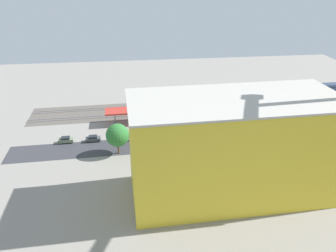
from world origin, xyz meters
name	(u,v)px	position (x,y,z in m)	size (l,w,h in m)	color
ground_plane	(207,133)	(0.00, 0.00, 0.00)	(174.17, 174.17, 0.00)	gray
rail_bed	(194,107)	(0.00, -20.07, 0.00)	(108.86, 14.74, 0.01)	#5B544C
street_asphalt	(211,140)	(0.00, 4.07, 0.00)	(108.86, 9.00, 0.01)	#38383D
track_rails	(194,107)	(0.00, -20.07, 0.18)	(108.82, 11.31, 0.12)	#9E9EA8
platform_canopy_near	(196,107)	(1.37, -10.92, 4.10)	(56.50, 6.97, 4.36)	#B73328
locomotive	(273,95)	(-29.83, -23.44, 1.89)	(14.35, 3.36, 5.31)	black
passenger_coach	(331,90)	(-52.40, -23.44, 3.00)	(18.13, 3.36, 5.71)	black
freight_coach_far	(178,103)	(6.25, -16.70, 3.21)	(19.16, 3.39, 6.09)	black
parked_car_0	(266,128)	(-17.50, 0.29, 0.77)	(4.53, 2.03, 1.71)	black
parked_car_1	(238,130)	(-9.03, 0.33, 0.77)	(4.47, 1.95, 1.75)	black
parked_car_2	(213,133)	(-1.27, 1.02, 0.73)	(4.62, 1.94, 1.63)	black
parked_car_3	(183,134)	(7.33, 0.71, 0.77)	(4.79, 1.74, 1.76)	black
parked_car_4	(152,136)	(16.19, 0.97, 0.72)	(4.27, 1.92, 1.59)	black
parked_car_5	(126,138)	(23.50, 1.18, 0.74)	(4.59, 2.06, 1.65)	black
parked_car_6	(93,139)	(32.64, 0.64, 0.74)	(4.19, 2.09, 1.64)	black
parked_car_7	(66,140)	(40.03, 0.51, 0.76)	(4.11, 1.97, 1.69)	black
construction_building	(233,149)	(1.86, 27.34, 10.46)	(40.95, 17.37, 20.92)	yellow
construction_roof_slab	(238,99)	(1.86, 27.34, 21.12)	(41.55, 17.97, 0.40)	#B7B2A8
box_truck_0	(276,145)	(-15.36, 12.20, 1.64)	(9.86, 3.07, 3.29)	black
box_truck_1	(247,150)	(-7.17, 13.15, 1.54)	(8.73, 2.67, 3.12)	black
street_tree_0	(117,135)	(25.54, 8.09, 5.24)	(5.95, 5.95, 8.23)	brown
street_tree_2	(293,128)	(-21.47, 8.40, 4.55)	(4.76, 4.76, 6.94)	brown
street_tree_3	(272,131)	(-15.18, 8.92, 4.24)	(4.35, 4.35, 6.44)	brown
street_tree_4	(242,133)	(-6.80, 9.20, 4.29)	(5.01, 5.01, 6.81)	brown
street_tree_5	(182,136)	(9.05, 9.48, 4.57)	(5.53, 5.53, 7.34)	brown
traffic_light	(211,132)	(1.19, 8.46, 4.75)	(0.50, 0.36, 7.26)	#333333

